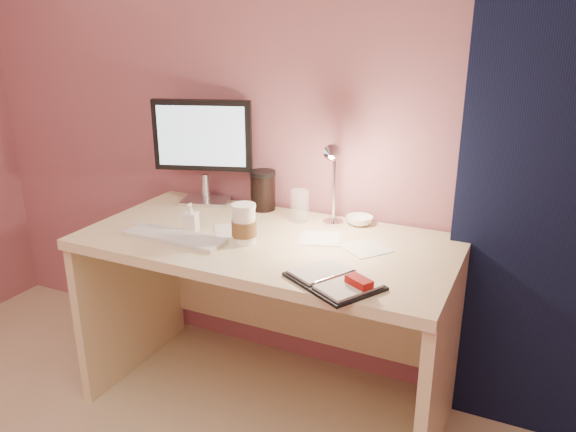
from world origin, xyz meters
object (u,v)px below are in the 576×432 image
at_px(desk, 276,284).
at_px(monitor, 203,142).
at_px(planner, 336,280).
at_px(coffee_cup, 244,225).
at_px(keyboard, 174,237).
at_px(bowl, 359,220).
at_px(lotion_bottle, 191,218).
at_px(desk_lamp, 321,176).
at_px(dark_jar, 263,192).
at_px(clear_cup, 300,206).

distance_m(desk, monitor, 0.70).
distance_m(planner, coffee_cup, 0.46).
bearing_deg(planner, keyboard, -158.02).
bearing_deg(coffee_cup, planner, -22.19).
xyz_separation_m(bowl, lotion_bottle, (-0.56, -0.35, 0.04)).
bearing_deg(planner, desk_lamp, 148.18).
xyz_separation_m(monitor, planner, (0.82, -0.52, -0.26)).
xyz_separation_m(bowl, dark_jar, (-0.44, 0.01, 0.06)).
xyz_separation_m(planner, dark_jar, (-0.54, 0.55, 0.07)).
bearing_deg(bowl, keyboard, -142.10).
height_order(keyboard, dark_jar, dark_jar).
height_order(clear_cup, bowl, clear_cup).
relative_size(bowl, lotion_bottle, 0.97).
bearing_deg(clear_cup, desk_lamp, -30.36).
bearing_deg(coffee_cup, clear_cup, 74.29).
bearing_deg(desk_lamp, bowl, 31.57).
bearing_deg(lotion_bottle, planner, -15.80).
height_order(clear_cup, lotion_bottle, clear_cup).
distance_m(dark_jar, desk_lamp, 0.37).
height_order(planner, desk_lamp, desk_lamp).
xyz_separation_m(desk, coffee_cup, (-0.05, -0.15, 0.30)).
relative_size(planner, lotion_bottle, 3.03).
height_order(keyboard, desk_lamp, desk_lamp).
bearing_deg(planner, monitor, 177.16).
height_order(bowl, lotion_bottle, lotion_bottle).
bearing_deg(clear_cup, coffee_cup, -105.71).
distance_m(desk, keyboard, 0.45).
relative_size(desk, lotion_bottle, 12.49).
distance_m(coffee_cup, lotion_bottle, 0.24).
distance_m(desk, bowl, 0.42).
bearing_deg(bowl, clear_cup, -165.47).
relative_size(planner, dark_jar, 2.24).
bearing_deg(desk, dark_jar, 127.56).
bearing_deg(planner, clear_cup, 154.92).
bearing_deg(desk_lamp, monitor, 154.04).
bearing_deg(desk_lamp, lotion_bottle, -168.88).
distance_m(desk, dark_jar, 0.41).
xyz_separation_m(planner, desk_lamp, (-0.22, 0.41, 0.21)).
bearing_deg(bowl, dark_jar, 178.95).
height_order(dark_jar, desk_lamp, desk_lamp).
bearing_deg(lotion_bottle, monitor, 114.53).
bearing_deg(dark_jar, clear_cup, -18.62).
relative_size(monitor, clear_cup, 3.55).
height_order(bowl, dark_jar, dark_jar).
height_order(desk, monitor, monitor).
distance_m(lotion_bottle, dark_jar, 0.38).
distance_m(desk, planner, 0.54).
height_order(desk, lotion_bottle, lotion_bottle).
relative_size(clear_cup, lotion_bottle, 1.15).
bearing_deg(bowl, monitor, -178.68).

